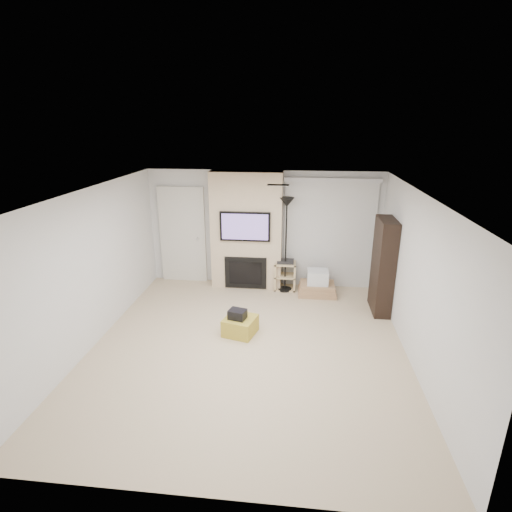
# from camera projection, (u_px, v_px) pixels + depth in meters

# --- Properties ---
(floor) EXTENTS (5.00, 5.50, 0.00)m
(floor) POSITION_uv_depth(u_px,v_px,m) (248.00, 347.00, 6.46)
(floor) COLOR beige
(floor) RESTS_ON ground
(ceiling) EXTENTS (5.00, 5.50, 0.00)m
(ceiling) POSITION_uv_depth(u_px,v_px,m) (247.00, 193.00, 5.65)
(ceiling) COLOR white
(ceiling) RESTS_ON wall_back
(wall_back) EXTENTS (5.00, 0.00, 2.50)m
(wall_back) POSITION_uv_depth(u_px,v_px,m) (264.00, 229.00, 8.64)
(wall_back) COLOR silver
(wall_back) RESTS_ON ground
(wall_front) EXTENTS (5.00, 0.00, 2.50)m
(wall_front) POSITION_uv_depth(u_px,v_px,m) (207.00, 391.00, 3.46)
(wall_front) COLOR silver
(wall_front) RESTS_ON ground
(wall_left) EXTENTS (0.00, 5.50, 2.50)m
(wall_left) POSITION_uv_depth(u_px,v_px,m) (91.00, 269.00, 6.31)
(wall_left) COLOR silver
(wall_left) RESTS_ON ground
(wall_right) EXTENTS (0.00, 5.50, 2.50)m
(wall_right) POSITION_uv_depth(u_px,v_px,m) (418.00, 282.00, 5.80)
(wall_right) COLOR silver
(wall_right) RESTS_ON ground
(hvac_vent) EXTENTS (0.35, 0.18, 0.01)m
(hvac_vent) POSITION_uv_depth(u_px,v_px,m) (278.00, 185.00, 6.36)
(hvac_vent) COLOR silver
(hvac_vent) RESTS_ON ceiling
(ottoman) EXTENTS (0.61, 0.61, 0.30)m
(ottoman) POSITION_uv_depth(u_px,v_px,m) (240.00, 326.00, 6.82)
(ottoman) COLOR gold
(ottoman) RESTS_ON floor
(black_bag) EXTENTS (0.33, 0.29, 0.16)m
(black_bag) POSITION_uv_depth(u_px,v_px,m) (237.00, 314.00, 6.72)
(black_bag) COLOR black
(black_bag) RESTS_ON ottoman
(fireplace_wall) EXTENTS (1.50, 0.47, 2.50)m
(fireplace_wall) POSITION_uv_depth(u_px,v_px,m) (246.00, 231.00, 8.48)
(fireplace_wall) COLOR beige
(fireplace_wall) RESTS_ON floor
(entry_door) EXTENTS (1.02, 0.11, 2.14)m
(entry_door) POSITION_uv_depth(u_px,v_px,m) (183.00, 235.00, 8.85)
(entry_door) COLOR silver
(entry_door) RESTS_ON floor
(vertical_blinds) EXTENTS (1.98, 0.10, 2.37)m
(vertical_blinds) POSITION_uv_depth(u_px,v_px,m) (329.00, 230.00, 8.44)
(vertical_blinds) COLOR silver
(vertical_blinds) RESTS_ON floor
(floor_lamp) EXTENTS (0.30, 0.30, 2.01)m
(floor_lamp) POSITION_uv_depth(u_px,v_px,m) (287.00, 218.00, 8.11)
(floor_lamp) COLOR black
(floor_lamp) RESTS_ON floor
(av_stand) EXTENTS (0.45, 0.38, 0.66)m
(av_stand) POSITION_uv_depth(u_px,v_px,m) (285.00, 274.00, 8.59)
(av_stand) COLOR #D9BE8B
(av_stand) RESTS_ON floor
(box_stack) EXTENTS (0.79, 0.60, 0.53)m
(box_stack) POSITION_uv_depth(u_px,v_px,m) (317.00, 285.00, 8.37)
(box_stack) COLOR tan
(box_stack) RESTS_ON floor
(bookshelf) EXTENTS (0.30, 0.80, 1.80)m
(bookshelf) POSITION_uv_depth(u_px,v_px,m) (383.00, 266.00, 7.43)
(bookshelf) COLOR black
(bookshelf) RESTS_ON floor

